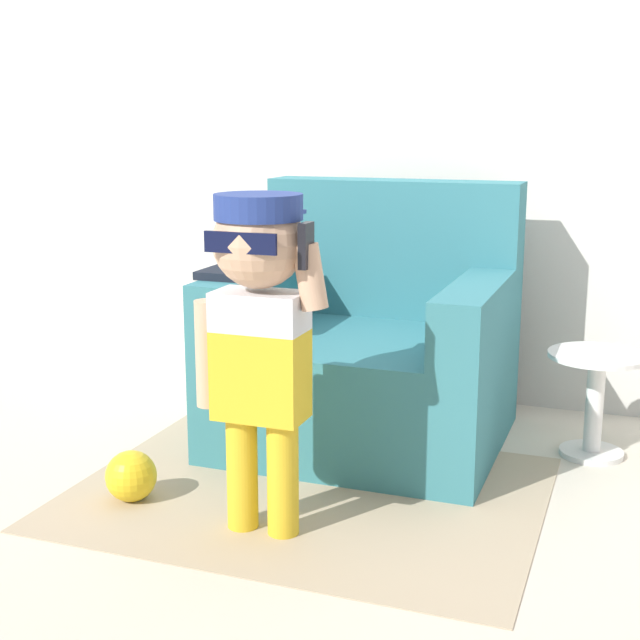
# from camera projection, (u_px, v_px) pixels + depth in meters

# --- Properties ---
(ground_plane) EXTENTS (10.00, 10.00, 0.00)m
(ground_plane) POSITION_uv_depth(u_px,v_px,m) (369.00, 439.00, 3.56)
(ground_plane) COLOR beige
(wall_back) EXTENTS (10.00, 0.05, 2.60)m
(wall_back) POSITION_uv_depth(u_px,v_px,m) (419.00, 108.00, 3.90)
(wall_back) COLOR silver
(wall_back) RESTS_ON ground_plane
(armchair) EXTENTS (1.07, 0.96, 1.01)m
(armchair) POSITION_uv_depth(u_px,v_px,m) (370.00, 351.00, 3.53)
(armchair) COLOR teal
(armchair) RESTS_ON ground_plane
(person_child) EXTENTS (0.43, 0.32, 1.04)m
(person_child) POSITION_uv_depth(u_px,v_px,m) (259.00, 312.00, 2.62)
(person_child) COLOR gold
(person_child) RESTS_ON ground_plane
(side_table) EXTENTS (0.37, 0.37, 0.40)m
(side_table) POSITION_uv_depth(u_px,v_px,m) (595.00, 393.00, 3.34)
(side_table) COLOR white
(side_table) RESTS_ON ground_plane
(rug) EXTENTS (1.57, 1.23, 0.01)m
(rug) POSITION_uv_depth(u_px,v_px,m) (308.00, 492.00, 3.04)
(rug) COLOR tan
(rug) RESTS_ON ground_plane
(toy_ball) EXTENTS (0.17, 0.17, 0.17)m
(toy_ball) POSITION_uv_depth(u_px,v_px,m) (131.00, 476.00, 2.97)
(toy_ball) COLOR yellow
(toy_ball) RESTS_ON ground_plane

